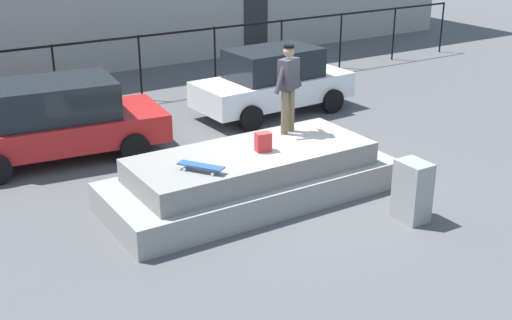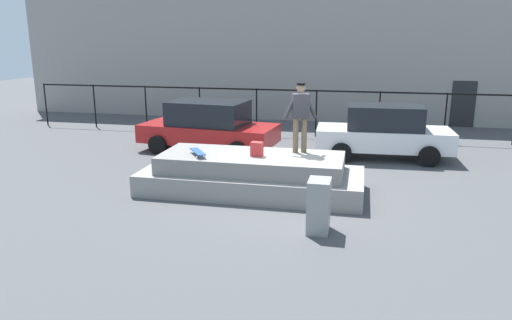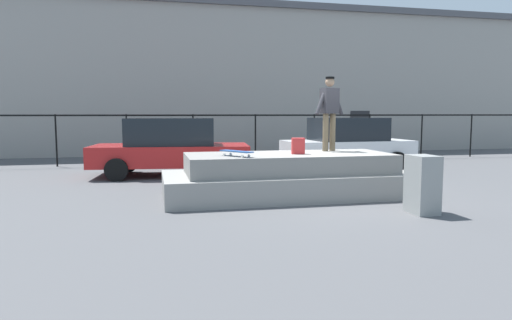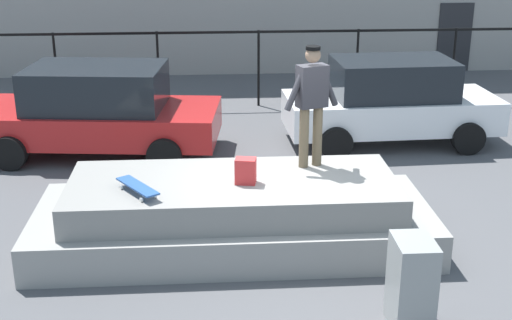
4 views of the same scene
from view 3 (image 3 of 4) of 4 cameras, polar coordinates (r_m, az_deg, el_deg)
ground_plane at (r=10.68m, az=8.84°, el=-4.32°), size 60.00×60.00×0.00m
concrete_ledge at (r=10.35m, az=4.13°, el=-2.13°), size 5.60×2.26×0.97m
skateboarder at (r=11.11m, az=9.16°, el=6.40°), size 0.84×0.37×1.77m
skateboard at (r=9.59m, az=-2.46°, el=1.05°), size 0.63×0.81×0.12m
backpack at (r=10.21m, az=5.28°, el=1.76°), size 0.31×0.25×0.36m
car_red_sedan_near at (r=13.96m, az=-10.58°, el=1.65°), size 4.80×2.60×1.73m
car_white_sedan_mid at (r=15.57m, az=11.36°, el=2.04°), size 4.32×2.11×1.73m
utility_box at (r=9.09m, az=20.08°, el=-2.89°), size 0.44×0.60×1.09m
fence_row at (r=17.66m, az=-0.08°, el=4.01°), size 24.06×0.06×1.85m
warehouse_building at (r=24.40m, az=-3.68°, el=9.66°), size 30.78×6.99×6.99m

